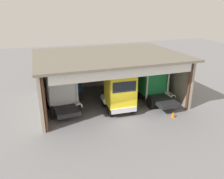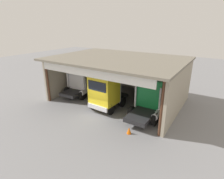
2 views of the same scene
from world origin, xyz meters
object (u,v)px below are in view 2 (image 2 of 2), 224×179
at_px(truck_white_center_left_bay, 82,80).
at_px(traffic_cone, 129,130).
at_px(truck_yellow_center_right_bay, 105,91).
at_px(tool_cart, 113,84).
at_px(oil_drum, 151,89).
at_px(truck_green_center_bay, 151,96).

relative_size(truck_white_center_left_bay, traffic_cone, 8.50).
relative_size(truck_yellow_center_right_bay, tool_cart, 4.44).
bearing_deg(traffic_cone, truck_white_center_left_bay, 152.06).
height_order(oil_drum, tool_cart, tool_cart).
height_order(truck_green_center_bay, tool_cart, truck_green_center_bay).
bearing_deg(truck_white_center_left_bay, truck_green_center_bay, -8.44).
distance_m(truck_yellow_center_right_bay, truck_green_center_bay, 4.38).
height_order(oil_drum, traffic_cone, oil_drum).
bearing_deg(tool_cart, traffic_cone, -51.31).
xyz_separation_m(truck_white_center_left_bay, oil_drum, (7.00, 4.78, -1.37)).
xyz_separation_m(truck_green_center_bay, oil_drum, (-1.97, 5.48, -1.40)).
relative_size(oil_drum, traffic_cone, 1.59).
bearing_deg(truck_green_center_bay, truck_yellow_center_right_bay, -162.00).
distance_m(truck_yellow_center_right_bay, traffic_cone, 5.08).
xyz_separation_m(truck_green_center_bay, tool_cart, (-6.97, 4.51, -1.34)).
bearing_deg(traffic_cone, truck_green_center_bay, 87.66).
distance_m(truck_green_center_bay, oil_drum, 5.99).
relative_size(truck_green_center_bay, traffic_cone, 9.09).
height_order(truck_yellow_center_right_bay, traffic_cone, truck_yellow_center_right_bay).
relative_size(oil_drum, tool_cart, 0.89).
bearing_deg(oil_drum, tool_cart, -169.08).
relative_size(truck_white_center_left_bay, tool_cart, 4.76).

